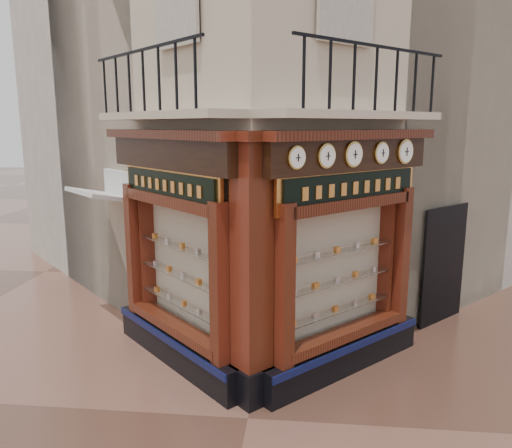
# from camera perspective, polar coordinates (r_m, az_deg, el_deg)

# --- Properties ---
(ground) EXTENTS (80.00, 80.00, 0.00)m
(ground) POSITION_cam_1_polar(r_m,az_deg,el_deg) (7.53, -0.92, -21.33)
(ground) COLOR #4E3024
(ground) RESTS_ON ground
(main_building) EXTENTS (11.31, 11.31, 12.00)m
(main_building) POSITION_cam_1_polar(r_m,az_deg,el_deg) (12.63, 2.49, 20.10)
(main_building) COLOR #BBA992
(main_building) RESTS_ON ground
(neighbour_left) EXTENTS (11.31, 11.31, 11.00)m
(neighbour_left) POSITION_cam_1_polar(r_m,az_deg,el_deg) (15.34, -6.61, 16.58)
(neighbour_left) COLOR beige
(neighbour_left) RESTS_ON ground
(neighbour_right) EXTENTS (11.31, 11.31, 11.00)m
(neighbour_right) POSITION_cam_1_polar(r_m,az_deg,el_deg) (15.10, 12.89, 16.47)
(neighbour_right) COLOR beige
(neighbour_right) RESTS_ON ground
(shopfront_left) EXTENTS (2.86, 2.86, 3.98)m
(shopfront_left) POSITION_cam_1_polar(r_m,az_deg,el_deg) (8.42, -9.25, -3.18)
(shopfront_left) COLOR black
(shopfront_left) RESTS_ON ground
(shopfront_right) EXTENTS (2.86, 2.86, 3.98)m
(shopfront_right) POSITION_cam_1_polar(r_m,az_deg,el_deg) (8.16, 10.23, -3.67)
(shopfront_right) COLOR black
(shopfront_right) RESTS_ON ground
(corner_pilaster) EXTENTS (0.85, 0.85, 3.98)m
(corner_pilaster) POSITION_cam_1_polar(r_m,az_deg,el_deg) (7.16, -0.50, -5.86)
(corner_pilaster) COLOR black
(corner_pilaster) RESTS_ON ground
(balcony) EXTENTS (5.94, 2.97, 1.03)m
(balcony) POSITION_cam_1_polar(r_m,az_deg,el_deg) (7.82, 0.29, 12.45)
(balcony) COLOR #BBA992
(balcony) RESTS_ON ground
(clock_a) EXTENTS (0.26, 0.26, 0.32)m
(clock_a) POSITION_cam_1_polar(r_m,az_deg,el_deg) (6.82, 4.65, 7.58)
(clock_a) COLOR gold
(clock_a) RESTS_ON ground
(clock_b) EXTENTS (0.29, 0.29, 0.36)m
(clock_b) POSITION_cam_1_polar(r_m,az_deg,el_deg) (7.24, 8.05, 7.71)
(clock_b) COLOR gold
(clock_b) RESTS_ON ground
(clock_c) EXTENTS (0.31, 0.31, 0.39)m
(clock_c) POSITION_cam_1_polar(r_m,az_deg,el_deg) (7.68, 11.08, 7.81)
(clock_c) COLOR gold
(clock_c) RESTS_ON ground
(clock_d) EXTENTS (0.28, 0.28, 0.35)m
(clock_d) POSITION_cam_1_polar(r_m,az_deg,el_deg) (8.21, 14.14, 7.89)
(clock_d) COLOR gold
(clock_d) RESTS_ON ground
(clock_e) EXTENTS (0.33, 0.33, 0.41)m
(clock_e) POSITION_cam_1_polar(r_m,az_deg,el_deg) (8.73, 16.68, 7.94)
(clock_e) COLOR gold
(clock_e) RESTS_ON ground
(awning) EXTENTS (1.66, 1.66, 0.26)m
(awning) POSITION_cam_1_polar(r_m,az_deg,el_deg) (11.02, -16.60, -10.82)
(awning) COLOR silver
(awning) RESTS_ON ground
(signboard_left) EXTENTS (2.12, 2.12, 0.57)m
(signboard_left) POSITION_cam_1_polar(r_m,az_deg,el_deg) (8.18, -9.97, 4.39)
(signboard_left) COLOR #ED9A45
(signboard_left) RESTS_ON ground
(signboard_right) EXTENTS (2.27, 2.27, 0.61)m
(signboard_right) POSITION_cam_1_polar(r_m,az_deg,el_deg) (7.90, 10.94, 4.12)
(signboard_right) COLOR #ED9A45
(signboard_right) RESTS_ON ground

